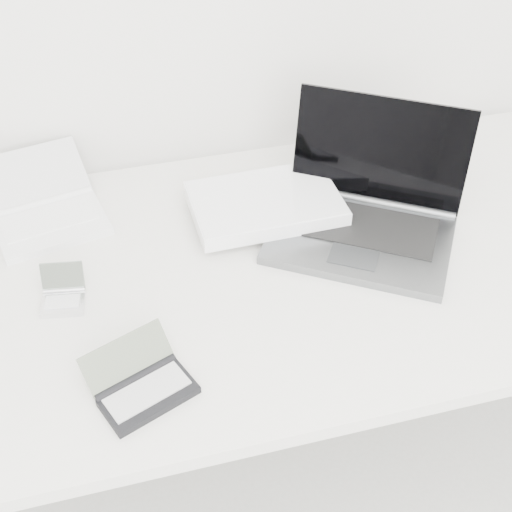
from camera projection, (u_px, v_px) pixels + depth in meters
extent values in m
cube|color=white|center=(265.00, 269.00, 1.42)|extent=(1.60, 0.80, 0.03)
cylinder|color=silver|center=(481.00, 237.00, 2.06)|extent=(0.04, 0.04, 0.70)
cube|color=slate|center=(360.00, 240.00, 1.45)|extent=(0.44, 0.40, 0.02)
cube|color=black|center=(364.00, 226.00, 1.47)|extent=(0.32, 0.27, 0.00)
cube|color=black|center=(380.00, 151.00, 1.48)|extent=(0.34, 0.25, 0.22)
cylinder|color=slate|center=(372.00, 201.00, 1.53)|extent=(0.31, 0.21, 0.02)
cube|color=#3C3F42|center=(354.00, 257.00, 1.40)|extent=(0.11, 0.10, 0.00)
cube|color=white|center=(265.00, 203.00, 1.50)|extent=(0.31, 0.21, 0.03)
cube|color=white|center=(265.00, 197.00, 1.49)|extent=(0.31, 0.21, 0.00)
cube|color=white|center=(52.00, 226.00, 1.49)|extent=(0.25, 0.19, 0.02)
cube|color=white|center=(49.00, 218.00, 1.49)|extent=(0.21, 0.13, 0.00)
cube|color=silver|center=(32.00, 175.00, 1.56)|extent=(0.24, 0.17, 0.07)
cylinder|color=white|center=(42.00, 203.00, 1.53)|extent=(0.22, 0.06, 0.02)
cube|color=silver|center=(63.00, 304.00, 1.32)|extent=(0.09, 0.07, 0.01)
cube|color=silver|center=(62.00, 301.00, 1.32)|extent=(0.07, 0.04, 0.00)
cube|color=gray|center=(62.00, 276.00, 1.33)|extent=(0.08, 0.04, 0.05)
cylinder|color=silver|center=(64.00, 291.00, 1.34)|extent=(0.08, 0.02, 0.01)
cube|color=black|center=(149.00, 396.00, 1.16)|extent=(0.17, 0.13, 0.01)
cube|color=#A6A6A6|center=(147.00, 392.00, 1.16)|extent=(0.15, 0.10, 0.00)
cube|color=#606856|center=(127.00, 358.00, 1.18)|extent=(0.16, 0.10, 0.06)
cylinder|color=black|center=(136.00, 378.00, 1.18)|extent=(0.14, 0.07, 0.02)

